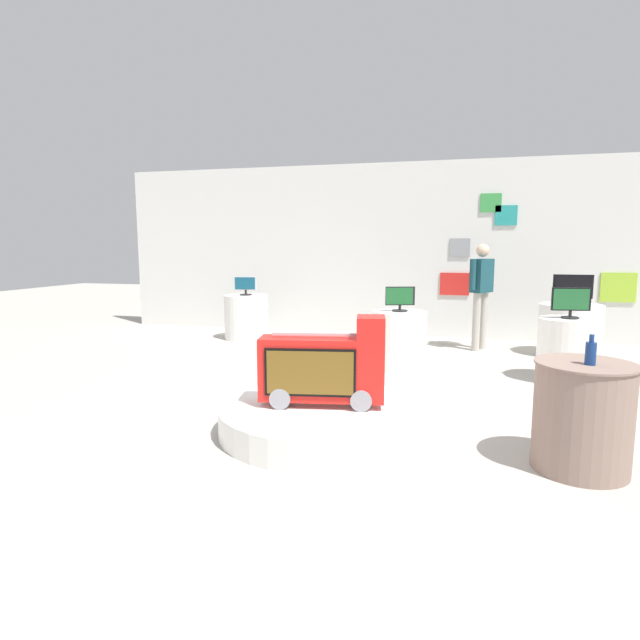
# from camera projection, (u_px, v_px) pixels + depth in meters

# --- Properties ---
(ground_plane) EXTENTS (30.00, 30.00, 0.00)m
(ground_plane) POSITION_uv_depth(u_px,v_px,m) (341.00, 421.00, 4.93)
(ground_plane) COLOR #B2ADA3
(back_wall_display) EXTENTS (10.79, 0.13, 3.11)m
(back_wall_display) POSITION_uv_depth(u_px,v_px,m) (401.00, 250.00, 9.49)
(back_wall_display) COLOR silver
(back_wall_display) RESTS_ON ground
(main_display_pedestal) EXTENTS (1.82, 1.82, 0.25)m
(main_display_pedestal) POSITION_uv_depth(u_px,v_px,m) (322.00, 418.00, 4.63)
(main_display_pedestal) COLOR white
(main_display_pedestal) RESTS_ON ground
(novelty_firetruck_tv) EXTENTS (1.12, 0.50, 0.79)m
(novelty_firetruck_tv) POSITION_uv_depth(u_px,v_px,m) (324.00, 369.00, 4.56)
(novelty_firetruck_tv) COLOR gray
(novelty_firetruck_tv) RESTS_ON main_display_pedestal
(display_pedestal_left_rear) EXTENTS (0.77, 0.77, 0.78)m
(display_pedestal_left_rear) POSITION_uv_depth(u_px,v_px,m) (246.00, 317.00, 9.24)
(display_pedestal_left_rear) COLOR white
(display_pedestal_left_rear) RESTS_ON ground
(tv_on_left_rear) EXTENTS (0.39, 0.21, 0.33)m
(tv_on_left_rear) POSITION_uv_depth(u_px,v_px,m) (246.00, 285.00, 9.16)
(tv_on_left_rear) COLOR black
(tv_on_left_rear) RESTS_ON display_pedestal_left_rear
(display_pedestal_center_rear) EXTENTS (0.71, 0.71, 0.78)m
(display_pedestal_center_rear) POSITION_uv_depth(u_px,v_px,m) (399.00, 340.00, 6.98)
(display_pedestal_center_rear) COLOR white
(display_pedestal_center_rear) RESTS_ON ground
(tv_on_center_rear) EXTENTS (0.38, 0.20, 0.33)m
(tv_on_center_rear) POSITION_uv_depth(u_px,v_px,m) (400.00, 298.00, 6.89)
(tv_on_center_rear) COLOR black
(tv_on_center_rear) RESTS_ON display_pedestal_center_rear
(display_pedestal_right_rear) EXTENTS (0.70, 0.70, 0.78)m
(display_pedestal_right_rear) POSITION_uv_depth(u_px,v_px,m) (568.00, 350.00, 6.30)
(display_pedestal_right_rear) COLOR white
(display_pedestal_right_rear) RESTS_ON ground
(tv_on_right_rear) EXTENTS (0.45, 0.20, 0.37)m
(tv_on_right_rear) POSITION_uv_depth(u_px,v_px,m) (571.00, 302.00, 6.21)
(tv_on_right_rear) COLOR black
(tv_on_right_rear) RESTS_ON display_pedestal_right_rear
(display_pedestal_far_right) EXTENTS (0.89, 0.89, 0.78)m
(display_pedestal_far_right) POSITION_uv_depth(u_px,v_px,m) (570.00, 330.00, 7.81)
(display_pedestal_far_right) COLOR white
(display_pedestal_far_right) RESTS_ON ground
(tv_on_far_right) EXTENTS (0.55, 0.21, 0.44)m
(tv_on_far_right) POSITION_uv_depth(u_px,v_px,m) (573.00, 288.00, 7.71)
(tv_on_far_right) COLOR black
(tv_on_far_right) RESTS_ON display_pedestal_far_right
(side_table_round) EXTENTS (0.70, 0.70, 0.81)m
(side_table_round) POSITION_uv_depth(u_px,v_px,m) (582.00, 416.00, 3.81)
(side_table_round) COLOR gray
(side_table_round) RESTS_ON ground
(bottle_on_side_table) EXTENTS (0.07, 0.07, 0.22)m
(bottle_on_side_table) POSITION_uv_depth(u_px,v_px,m) (591.00, 353.00, 3.67)
(bottle_on_side_table) COLOR navy
(bottle_on_side_table) RESTS_ON side_table_round
(shopper_browsing_near_truck) EXTENTS (0.38, 0.48, 1.67)m
(shopper_browsing_near_truck) POSITION_uv_depth(u_px,v_px,m) (481.00, 288.00, 8.17)
(shopper_browsing_near_truck) COLOR #B2ADA3
(shopper_browsing_near_truck) RESTS_ON ground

